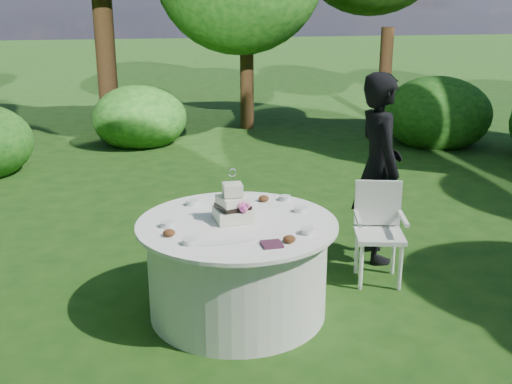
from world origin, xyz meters
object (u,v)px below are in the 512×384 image
napkins (272,244)px  chair (379,224)px  guest (379,168)px  cake (233,206)px  table (238,267)px

napkins → chair: (1.20, 0.84, -0.26)m
napkins → chair: bearing=35.1°
guest → cake: size_ratio=4.34×
table → chair: size_ratio=1.76×
napkins → guest: bearing=43.2°
table → chair: (1.34, 0.32, 0.13)m
guest → cake: guest is taller
napkins → guest: size_ratio=0.08×
guest → table: size_ratio=1.15×
guest → table: guest is taller
chair → guest: bearing=68.5°
guest → cake: 1.70m
napkins → table: 0.66m
table → chair: 1.38m
guest → chair: bearing=162.1°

